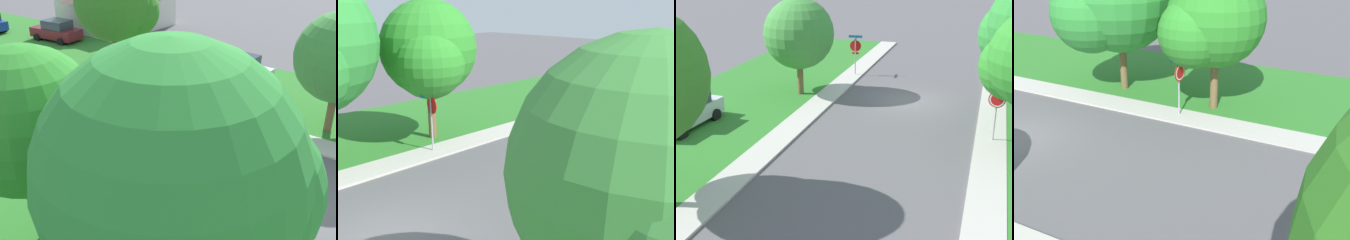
# 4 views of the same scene
# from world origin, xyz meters

# --- Properties ---
(sidewalk_west) EXTENTS (1.40, 56.00, 0.10)m
(sidewalk_west) POSITION_xyz_m (-4.70, 12.00, 0.05)
(sidewalk_west) COLOR #B7B2A8
(sidewalk_west) RESTS_ON ground
(lawn_west) EXTENTS (8.00, 56.00, 0.08)m
(lawn_west) POSITION_xyz_m (-9.40, 12.00, 0.04)
(lawn_west) COLOR #2D7528
(lawn_west) RESTS_ON ground
(stop_sign_far_corner) EXTENTS (0.92, 0.92, 2.77)m
(stop_sign_far_corner) POSITION_xyz_m (-4.78, 4.84, 1.89)
(stop_sign_far_corner) COLOR #9E9EA3
(stop_sign_far_corner) RESTS_ON ground
(car_black_kerbside_mid) EXTENTS (2.12, 4.34, 1.76)m
(car_black_kerbside_mid) POSITION_xyz_m (-6.87, 24.70, 0.87)
(car_black_kerbside_mid) COLOR black
(car_black_kerbside_mid) RESTS_ON ground
(tree_sidewalk_mid) EXTENTS (4.38, 4.07, 5.72)m
(tree_sidewalk_mid) POSITION_xyz_m (6.59, 0.71, 3.55)
(tree_sidewalk_mid) COLOR brown
(tree_sidewalk_mid) RESTS_ON ground
(tree_sidewalk_far) EXTENTS (4.55, 4.23, 6.31)m
(tree_sidewalk_far) POSITION_xyz_m (-6.00, 5.68, 4.05)
(tree_sidewalk_far) COLOR brown
(tree_sidewalk_far) RESTS_ON ground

